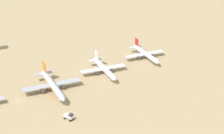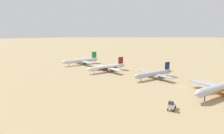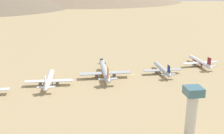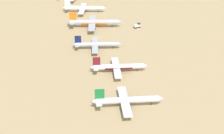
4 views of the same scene
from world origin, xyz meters
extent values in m
plane|color=tan|center=(0.00, 0.00, 0.00)|extent=(1800.00, 1800.00, 0.00)
cylinder|color=silver|center=(16.81, -100.21, 3.95)|extent=(33.98, 5.73, 3.57)
cone|color=silver|center=(35.18, -99.03, 3.95)|extent=(3.22, 3.68, 3.50)
cone|color=silver|center=(-1.38, -101.38, 3.95)|extent=(2.83, 3.37, 3.21)
cube|color=#197A38|center=(2.00, -101.16, 8.13)|extent=(5.18, 0.66, 6.58)
cube|color=silver|center=(1.43, -101.20, 4.30)|extent=(3.72, 11.44, 0.34)
cube|color=silver|center=(15.40, -100.30, 3.32)|extent=(6.74, 32.18, 0.42)
cylinder|color=#4C4C54|center=(15.79, -94.63, 2.03)|extent=(4.08, 2.41, 2.16)
cylinder|color=#4C4C54|center=(16.51, -105.88, 2.03)|extent=(4.08, 2.41, 2.16)
cylinder|color=black|center=(29.63, -99.38, 1.79)|extent=(0.41, 0.41, 3.59)
cylinder|color=black|center=(14.31, -97.92, 1.79)|extent=(0.41, 0.41, 3.59)
cylinder|color=black|center=(14.62, -102.80, 1.79)|extent=(0.41, 0.41, 3.59)
cylinder|color=white|center=(13.92, -58.74, 3.67)|extent=(31.58, 4.79, 3.32)
cone|color=white|center=(31.03, -57.94, 3.67)|extent=(2.95, 3.38, 3.25)
cone|color=white|center=(-3.02, -59.53, 3.67)|extent=(2.58, 3.10, 2.99)
cube|color=maroon|center=(0.13, -59.39, 7.56)|extent=(4.82, 0.53, 6.12)
cube|color=silver|center=(-0.40, -59.41, 4.00)|extent=(3.28, 10.61, 0.31)
cube|color=silver|center=(12.61, -58.80, 3.09)|extent=(5.75, 29.89, 0.39)
cylinder|color=#4C4C54|center=(13.06, -53.53, 1.89)|extent=(3.76, 2.18, 2.01)
cylinder|color=#4C4C54|center=(13.55, -64.01, 1.89)|extent=(3.76, 2.18, 2.01)
cylinder|color=black|center=(25.86, -58.18, 1.67)|extent=(0.38, 0.38, 3.34)
cylinder|color=black|center=(11.63, -56.57, 1.67)|extent=(0.38, 0.38, 3.34)
cylinder|color=black|center=(11.84, -61.11, 1.67)|extent=(0.38, 0.38, 3.34)
cylinder|color=maroon|center=(13.92, -58.74, 3.42)|extent=(17.44, 4.13, 3.33)
cylinder|color=#B2B7C1|center=(0.09, -22.18, 3.52)|extent=(30.23, 3.47, 3.19)
cone|color=#B2B7C1|center=(16.53, -22.03, 3.52)|extent=(2.71, 3.15, 3.12)
cone|color=#B2B7C1|center=(-16.18, -22.33, 3.52)|extent=(2.38, 2.89, 2.87)
cube|color=#141E51|center=(-13.16, -22.30, 7.26)|extent=(4.62, 0.34, 5.87)
cube|color=#A4A8B2|center=(-13.67, -22.31, 3.84)|extent=(2.78, 10.09, 0.30)
cube|color=#A4A8B2|center=(-1.17, -22.19, 2.97)|extent=(4.46, 28.56, 0.38)
cylinder|color=#4C4C54|center=(-0.54, -17.15, 1.81)|extent=(3.54, 1.96, 1.93)
cylinder|color=#4C4C54|center=(-0.45, -27.22, 1.81)|extent=(3.54, 1.96, 1.93)
cylinder|color=black|center=(11.57, -22.07, 1.60)|extent=(0.37, 0.37, 3.20)
cylinder|color=black|center=(-2.03, -20.02, 1.60)|extent=(0.37, 0.37, 3.20)
cylinder|color=black|center=(-1.99, -24.38, 1.60)|extent=(0.37, 0.37, 3.20)
cylinder|color=#B2B7C1|center=(-2.33, 21.24, 4.44)|extent=(38.13, 4.54, 4.02)
cone|color=#B2B7C1|center=(18.40, 20.96, 4.44)|extent=(3.44, 3.99, 3.94)
cube|color=#A4A8B2|center=(-3.92, 21.26, 3.74)|extent=(5.78, 36.03, 0.48)
cylinder|color=#4C4C54|center=(-3.16, 14.90, 2.28)|extent=(4.48, 2.49, 2.43)
cylinder|color=black|center=(12.14, 21.04, 2.02)|extent=(0.47, 0.47, 4.04)
cylinder|color=black|center=(-5.01, 18.53, 2.02)|extent=(0.47, 0.47, 4.04)
cylinder|color=orange|center=(-2.33, 21.24, 4.14)|extent=(21.00, 4.31, 4.03)
cube|color=silver|center=(32.14, 18.88, 1.95)|extent=(5.67, 4.49, 1.70)
cube|color=#333338|center=(33.64, 19.69, 3.35)|extent=(2.57, 2.68, 1.10)
cylinder|color=black|center=(33.33, 20.83, 0.55)|extent=(1.13, 0.83, 1.10)
cylinder|color=black|center=(34.42, 18.81, 0.55)|extent=(1.13, 0.83, 1.10)
cylinder|color=black|center=(29.85, 18.96, 0.55)|extent=(1.13, 0.83, 1.10)
cylinder|color=black|center=(30.94, 16.94, 0.55)|extent=(1.13, 0.83, 1.10)
camera|label=1|loc=(193.72, -34.65, 104.88)|focal=59.71mm
camera|label=2|loc=(93.98, 67.03, 31.40)|focal=31.06mm
camera|label=3|loc=(-187.00, 44.53, 65.54)|focal=43.87mm
camera|label=4|loc=(3.13, -289.46, 117.22)|focal=65.65mm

